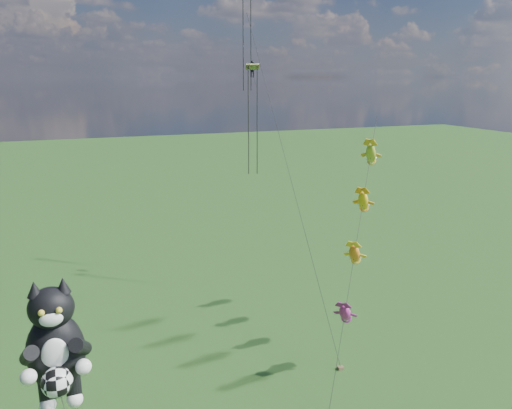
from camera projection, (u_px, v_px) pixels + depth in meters
name	position (u px, v px, depth m)	size (l,w,h in m)	color
cat_kite_rig	(55.00, 345.00, 21.65)	(3.00, 4.36, 11.14)	brown
fish_windsock_rig	(359.00, 227.00, 34.97)	(10.47, 12.21, 16.37)	brown
parafoil_rig	(254.00, 73.00, 42.16)	(2.03, 17.51, 26.55)	brown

